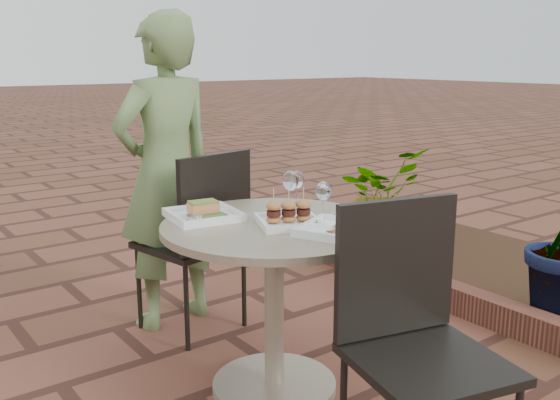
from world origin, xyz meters
TOP-DOWN VIEW (x-y plane):
  - ground at (0.00, 0.00)m, footprint 60.00×60.00m
  - cafe_table at (0.30, -0.15)m, footprint 0.90×0.90m
  - chair_far at (0.35, 0.52)m, footprint 0.52×0.52m
  - chair_near at (0.33, -0.85)m, footprint 0.53×0.53m
  - diner at (0.28, 0.76)m, footprint 0.63×0.46m
  - plate_salmon at (0.11, 0.08)m, footprint 0.30×0.30m
  - plate_sliders at (0.33, -0.21)m, footprint 0.30×0.30m
  - plate_tuna at (0.40, -0.41)m, footprint 0.35×0.35m
  - wine_glass_right at (0.51, -0.20)m, footprint 0.06×0.06m
  - wine_glass_mid at (0.50, 0.01)m, footprint 0.07×0.07m
  - wine_glass_far at (0.57, 0.05)m, footprint 0.07×0.07m
  - steel_ramekin at (0.02, -0.00)m, footprint 0.07×0.07m
  - cutlery_set at (0.56, -0.27)m, footprint 0.16×0.25m
  - planter_curb at (1.60, 0.30)m, footprint 0.12×3.00m
  - mulch_bed at (2.30, 0.30)m, footprint 1.30×3.00m
  - potted_plant_a at (2.13, 1.04)m, footprint 0.66×0.59m

SIDE VIEW (x-z plane):
  - ground at x=0.00m, z-range 0.00..0.00m
  - mulch_bed at x=2.30m, z-range 0.00..0.06m
  - planter_curb at x=1.60m, z-range 0.00..0.15m
  - potted_plant_a at x=2.13m, z-range 0.06..0.74m
  - cafe_table at x=0.30m, z-range 0.12..0.85m
  - chair_far at x=0.35m, z-range 0.08..1.01m
  - chair_near at x=0.33m, z-range 0.08..1.01m
  - cutlery_set at x=0.56m, z-range 0.73..0.73m
  - plate_tuna at x=0.40m, z-range 0.73..0.76m
  - plate_salmon at x=0.11m, z-range 0.71..0.79m
  - steel_ramekin at x=0.02m, z-range 0.73..0.78m
  - plate_sliders at x=0.33m, z-range 0.69..0.84m
  - diner at x=0.28m, z-range 0.00..1.60m
  - wine_glass_right at x=0.51m, z-range 0.76..0.91m
  - wine_glass_far at x=0.57m, z-range 0.76..0.92m
  - wine_glass_mid at x=0.50m, z-range 0.76..0.93m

